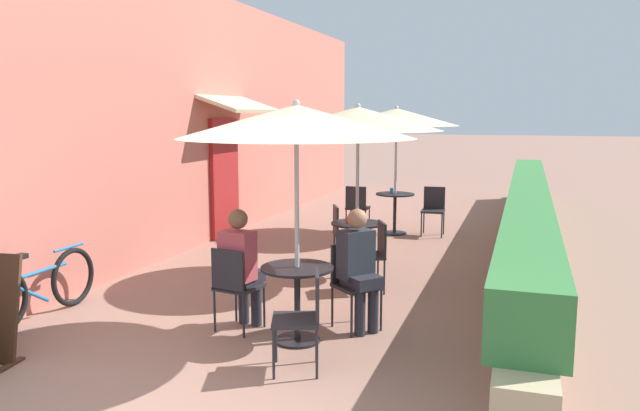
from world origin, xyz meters
TOP-DOWN VIEW (x-y plane):
  - cafe_facade_wall at (-2.54, 6.93)m, footprint 0.98×14.12m
  - planter_hedge at (2.75, 6.96)m, footprint 0.60×13.12m
  - patio_table_near at (0.65, 1.88)m, footprint 0.70×0.70m
  - patio_umbrella_near at (0.65, 1.88)m, footprint 2.23×2.23m
  - cafe_chair_near_left at (1.04, 2.45)m, footprint 0.56×0.56m
  - seated_patron_near_left at (1.13, 2.38)m, footprint 0.51×0.50m
  - cafe_chair_near_right at (-0.04, 1.93)m, footprint 0.47×0.47m
  - seated_patron_near_right at (-0.02, 2.04)m, footprint 0.39×0.45m
  - cafe_chair_near_back at (0.95, 1.25)m, footprint 0.51×0.51m
  - patio_table_mid at (0.57, 4.39)m, footprint 0.70×0.70m
  - patio_umbrella_mid at (0.57, 4.39)m, footprint 2.23×2.23m
  - cafe_chair_mid_left at (0.21, 4.98)m, footprint 0.53×0.53m
  - cafe_chair_mid_right at (0.94, 3.80)m, footprint 0.53×0.53m
  - coffee_cup_mid at (0.47, 4.32)m, footprint 0.07×0.07m
  - patio_table_far at (0.45, 7.54)m, footprint 0.70×0.70m
  - patio_umbrella_far at (0.45, 7.54)m, footprint 2.23×2.23m
  - cafe_chair_far_left at (1.13, 7.64)m, footprint 0.41×0.41m
  - cafe_chair_far_right at (-0.24, 7.44)m, footprint 0.41×0.41m
  - coffee_cup_far at (0.37, 7.61)m, footprint 0.07×0.07m
  - bicycle_leaning at (-2.20, 1.63)m, footprint 0.10×1.69m

SIDE VIEW (x-z plane):
  - bicycle_leaning at x=-2.20m, z-range -0.03..0.74m
  - patio_table_near at x=0.65m, z-range 0.14..0.88m
  - patio_table_mid at x=0.57m, z-range 0.14..0.88m
  - patio_table_far at x=0.45m, z-range 0.14..0.88m
  - cafe_chair_near_left at x=1.04m, z-range 0.08..0.95m
  - cafe_chair_near_right at x=-0.04m, z-range 0.08..0.95m
  - cafe_chair_near_back at x=0.95m, z-range 0.08..0.95m
  - cafe_chair_mid_left at x=0.21m, z-range 0.08..0.95m
  - cafe_chair_mid_right at x=0.94m, z-range 0.08..0.95m
  - cafe_chair_far_left at x=1.13m, z-range 0.08..0.95m
  - cafe_chair_far_right at x=-0.24m, z-range 0.08..0.95m
  - planter_hedge at x=2.75m, z-range 0.03..1.04m
  - seated_patron_near_left at x=1.13m, z-range 0.06..1.31m
  - seated_patron_near_right at x=-0.02m, z-range 0.06..1.31m
  - coffee_cup_mid at x=0.47m, z-range 0.74..0.83m
  - coffee_cup_far at x=0.37m, z-range 0.74..0.83m
  - cafe_facade_wall at x=-2.54m, z-range -0.01..4.19m
  - patio_umbrella_near at x=0.65m, z-range 0.96..3.28m
  - patio_umbrella_mid at x=0.57m, z-range 0.96..3.28m
  - patio_umbrella_far at x=0.45m, z-range 0.96..3.28m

